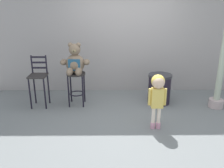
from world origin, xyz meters
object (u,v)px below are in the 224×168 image
(bar_stool_with_teddy, at_px, (76,82))
(trash_bin, at_px, (159,89))
(child_walking, at_px, (158,90))
(lamppost, at_px, (224,48))
(teddy_bear, at_px, (75,62))
(bar_chair_empty, at_px, (39,78))

(bar_stool_with_teddy, distance_m, trash_bin, 1.83)
(child_walking, xyz_separation_m, lamppost, (1.47, 0.89, 0.56))
(bar_stool_with_teddy, bearing_deg, lamppost, -3.43)
(teddy_bear, distance_m, child_walking, 1.86)
(child_walking, relative_size, trash_bin, 1.49)
(child_walking, bearing_deg, trash_bin, 67.51)
(teddy_bear, xyz_separation_m, trash_bin, (1.81, 0.11, -0.63))
(bar_stool_with_teddy, xyz_separation_m, bar_chair_empty, (-0.78, -0.05, 0.09))
(bar_stool_with_teddy, distance_m, lamppost, 3.09)
(trash_bin, distance_m, lamppost, 1.53)
(trash_bin, xyz_separation_m, lamppost, (1.18, -0.26, 0.94))
(child_walking, distance_m, lamppost, 1.80)
(teddy_bear, distance_m, bar_chair_empty, 0.85)
(teddy_bear, height_order, trash_bin, teddy_bear)
(child_walking, relative_size, lamppost, 0.31)
(child_walking, bearing_deg, bar_stool_with_teddy, 136.68)
(bar_stool_with_teddy, height_order, bar_chair_empty, bar_chair_empty)
(trash_bin, height_order, lamppost, lamppost)
(lamppost, bearing_deg, teddy_bear, 177.17)
(trash_bin, relative_size, bar_chair_empty, 0.61)
(bar_stool_with_teddy, height_order, child_walking, child_walking)
(trash_bin, bearing_deg, bar_chair_empty, -177.17)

